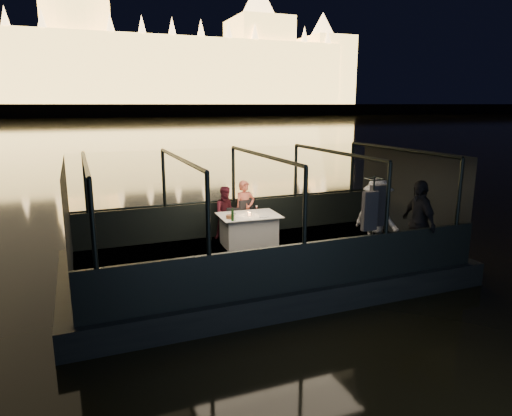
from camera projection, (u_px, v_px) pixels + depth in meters
name	position (u px, v px, depth m)	size (l,w,h in m)	color
river_water	(96.00, 126.00, 83.00)	(500.00, 500.00, 0.00)	black
boat_hull	(262.00, 277.00, 10.44)	(8.60, 4.40, 1.00)	black
boat_deck	(262.00, 258.00, 10.34)	(8.00, 4.00, 0.04)	black
gunwale_port	(234.00, 218.00, 12.05)	(8.00, 0.08, 0.90)	black
gunwale_starboard	(304.00, 266.00, 8.42)	(8.00, 0.08, 0.90)	black
cabin_glass_port	(233.00, 175.00, 11.79)	(8.00, 0.02, 1.40)	#99B2B2
cabin_glass_starboard	(305.00, 206.00, 8.16)	(8.00, 0.02, 1.40)	#99B2B2
cabin_roof_glass	(263.00, 155.00, 9.82)	(8.00, 4.00, 0.02)	#99B2B2
end_wall_fore	(68.00, 224.00, 8.65)	(0.02, 4.00, 2.30)	black
end_wall_aft	(409.00, 195.00, 11.51)	(0.02, 4.00, 2.30)	black
canopy_ribs	(263.00, 207.00, 10.08)	(8.00, 4.00, 2.30)	black
embankment	(81.00, 111.00, 200.68)	(400.00, 140.00, 6.00)	#423D33
parliament_building	(77.00, 32.00, 162.73)	(220.00, 32.00, 60.00)	#F2D18C
dining_table_central	(249.00, 230.00, 11.11)	(1.45, 1.05, 0.77)	silver
chair_port_left	(236.00, 224.00, 11.44)	(0.38, 0.38, 0.81)	black
chair_port_right	(249.00, 222.00, 11.56)	(0.46, 0.46, 0.98)	black
coat_stand	(371.00, 231.00, 9.13)	(0.56, 0.45, 2.00)	black
person_woman_coral	(245.00, 209.00, 11.74)	(0.53, 0.36, 1.48)	#D2644C
person_man_maroon	(227.00, 210.00, 11.56)	(0.65, 0.51, 1.36)	#43121C
passenger_stripe	(377.00, 220.00, 10.21)	(1.15, 0.65, 1.78)	silver
passenger_dark	(418.00, 226.00, 9.70)	(1.08, 0.45, 1.84)	black
wine_bottle	(233.00, 215.00, 10.42)	(0.07, 0.07, 0.30)	#163C15
bread_basket	(230.00, 217.00, 10.66)	(0.19, 0.19, 0.08)	brown
amber_candle	(249.00, 214.00, 10.96)	(0.06, 0.06, 0.08)	#FF8B3F
plate_near	(264.00, 217.00, 10.82)	(0.24, 0.24, 0.02)	silver
plate_far	(234.00, 217.00, 10.80)	(0.25, 0.25, 0.02)	white
wine_glass_white	(235.00, 216.00, 10.47)	(0.06, 0.06, 0.17)	silver
wine_glass_red	(256.00, 209.00, 11.18)	(0.06, 0.06, 0.18)	silver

